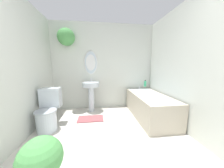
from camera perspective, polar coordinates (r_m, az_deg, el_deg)
name	(u,v)px	position (r m, az deg, el deg)	size (l,w,h in m)	color
wall_back	(98,63)	(3.27, -7.12, 10.78)	(2.95, 0.43, 2.40)	silver
wall_left	(11,68)	(2.23, -41.90, 6.07)	(0.06, 2.96, 2.40)	silver
wall_right	(188,68)	(2.46, 34.27, 6.89)	(0.06, 2.96, 2.40)	silver
toilet	(48,111)	(2.59, -29.64, -11.96)	(0.39, 0.57, 0.78)	silver
pedestal_sink	(91,91)	(3.08, -10.58, -3.35)	(0.44, 0.44, 0.90)	silver
bathtub	(149,105)	(2.89, 18.37, -10.26)	(0.71, 1.54, 0.63)	#B2A893
shampoo_bottle	(145,84)	(3.44, 16.50, 0.24)	(0.06, 0.06, 0.19)	#38B275
potted_plant	(41,161)	(1.53, -32.29, -30.15)	(0.42, 0.42, 0.53)	silver
bath_mat	(91,119)	(2.79, -10.79, -16.92)	(0.59, 0.34, 0.02)	#934C51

